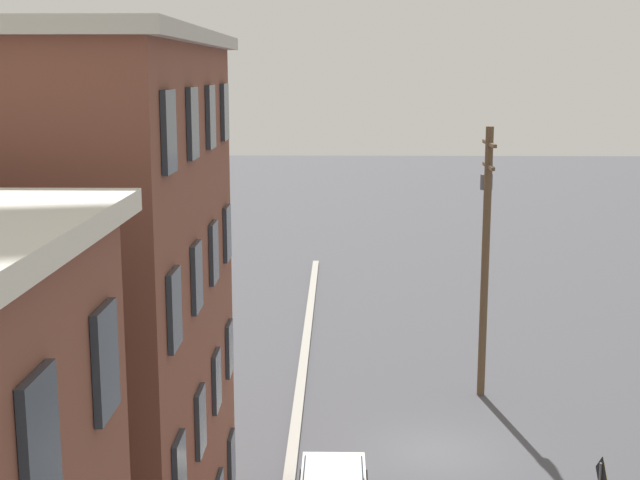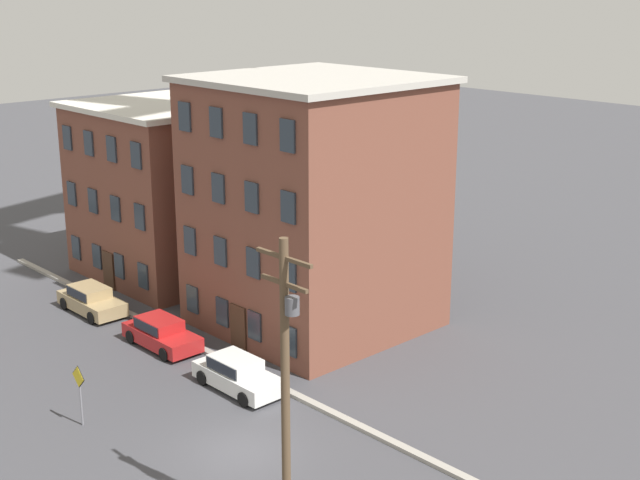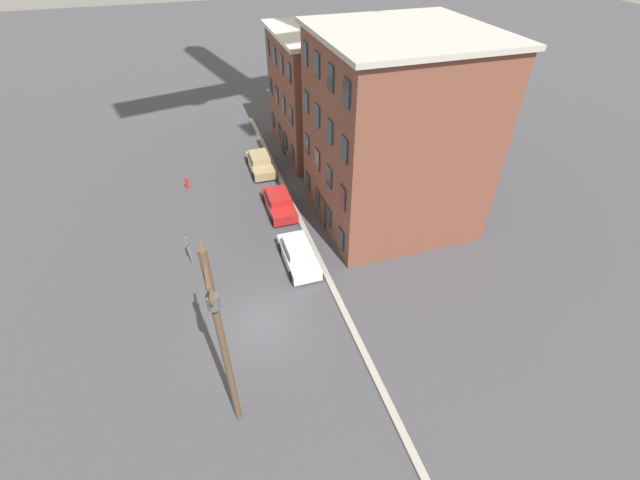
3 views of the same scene
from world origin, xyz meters
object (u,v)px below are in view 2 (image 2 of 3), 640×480
object	(u,v)px
car_tan	(91,299)
utility_pole	(286,376)
car_red	(161,332)
caution_sign	(79,386)
car_white	(237,373)

from	to	relation	value
car_tan	utility_pole	bearing A→B (deg)	-13.97
car_red	caution_sign	xyz separation A→B (m)	(4.51, -6.75, 0.97)
car_white	utility_pole	size ratio (longest dim) A/B	0.44
car_white	caution_sign	distance (m)	6.83
car_red	car_white	world-z (taller)	same
car_tan	utility_pole	xyz separation A→B (m)	(22.09, -5.50, 4.80)
caution_sign	utility_pole	world-z (taller)	utility_pole
car_white	utility_pole	world-z (taller)	utility_pole
car_tan	car_red	world-z (taller)	same
car_red	car_white	size ratio (longest dim) A/B	1.00
car_red	caution_sign	world-z (taller)	caution_sign
car_tan	car_red	bearing A→B (deg)	0.91
car_tan	caution_sign	world-z (taller)	caution_sign
utility_pole	car_red	bearing A→B (deg)	160.27
car_red	utility_pole	bearing A→B (deg)	-19.73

